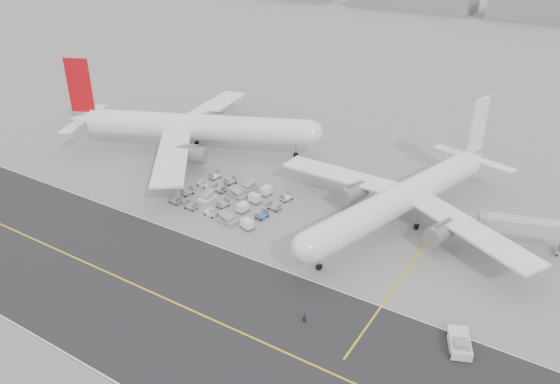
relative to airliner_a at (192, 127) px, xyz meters
The scene contains 9 objects.
ground 43.52m from the airliner_a, 41.69° to the right, with size 700.00×700.00×0.00m, color gray.
taxiway 59.96m from the airliner_a, 51.43° to the right, with size 220.00×59.00×0.03m.
airliner_a is the anchor object (origin of this frame).
airliner_b 56.07m from the airliner_a, ahead, with size 53.69×54.86×19.38m.
pushback_tug 81.79m from the airliner_a, 24.13° to the right, with size 4.73×7.50×2.16m.
jet_bridge 76.89m from the airliner_a, ahead, with size 15.93×7.43×5.98m.
gse_cluster 29.04m from the airliner_a, 35.23° to the right, with size 26.15×20.75×1.93m, color gray, non-canonical shape.
stray_dolly 49.04m from the airliner_a, 20.88° to the right, with size 1.59×2.59×1.59m, color silver, non-canonical shape.
ground_crew_a 67.60m from the airliner_a, 36.52° to the right, with size 0.60×0.40×1.65m, color black.
Camera 1 is at (51.32, -65.05, 53.23)m, focal length 35.00 mm.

